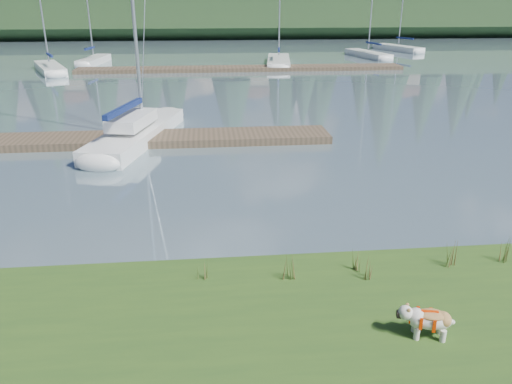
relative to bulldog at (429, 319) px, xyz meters
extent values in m
plane|color=slate|center=(-2.46, 34.44, -0.68)|extent=(200.00, 200.00, 0.00)
cube|color=#1B3118|center=(-2.46, 77.44, 1.82)|extent=(200.00, 20.00, 5.00)
cylinder|color=silver|center=(-0.19, -0.06, -0.23)|extent=(0.10, 0.10, 0.20)
cylinder|color=silver|center=(-0.15, 0.14, -0.23)|extent=(0.10, 0.10, 0.20)
cylinder|color=silver|center=(0.20, -0.15, -0.23)|extent=(0.10, 0.10, 0.20)
cylinder|color=silver|center=(0.25, 0.05, -0.23)|extent=(0.10, 0.10, 0.20)
ellipsoid|color=silver|center=(0.04, -0.01, -0.02)|extent=(0.72, 0.48, 0.31)
ellipsoid|color=#AA783F|center=(0.04, -0.01, 0.08)|extent=(0.52, 0.41, 0.11)
ellipsoid|color=silver|center=(-0.36, 0.08, 0.08)|extent=(0.28, 0.29, 0.23)
cube|color=black|center=(-0.46, 0.11, 0.04)|extent=(0.10, 0.13, 0.09)
cube|color=white|center=(-6.24, 13.76, -0.46)|extent=(3.45, 7.62, 0.70)
ellipsoid|color=white|center=(-5.33, 17.36, -0.46)|extent=(2.07, 2.36, 0.70)
cube|color=#0F1C4C|center=(-6.50, 12.70, 0.87)|extent=(1.02, 3.32, 0.20)
cube|color=white|center=(-6.34, 13.35, 0.27)|extent=(1.80, 2.91, 0.45)
cube|color=#4C3D2C|center=(-6.46, 13.44, -0.53)|extent=(16.00, 2.00, 0.30)
cube|color=#4C3D2C|center=(-0.46, 34.44, -0.53)|extent=(26.00, 2.20, 0.30)
cube|color=white|center=(-15.53, 35.02, -0.46)|extent=(4.17, 7.09, 0.70)
ellipsoid|color=white|center=(-16.88, 38.26, -0.46)|extent=(2.15, 2.36, 0.70)
cube|color=#0F1C4C|center=(-15.16, 34.13, 0.72)|extent=(1.26, 2.65, 0.20)
cube|color=white|center=(-13.15, 40.04, -0.46)|extent=(2.00, 6.16, 0.70)
ellipsoid|color=white|center=(-12.83, 43.05, -0.46)|extent=(1.49, 1.78, 0.70)
cube|color=#0F1C4C|center=(-13.23, 39.22, 0.72)|extent=(0.45, 2.41, 0.20)
cube|color=white|center=(3.00, 37.78, -0.46)|extent=(2.98, 8.33, 0.70)
ellipsoid|color=white|center=(3.57, 41.82, -0.46)|extent=(2.07, 2.45, 0.70)
cube|color=#0F1C4C|center=(2.84, 36.68, 0.72)|extent=(0.65, 3.24, 0.20)
cube|color=white|center=(12.49, 42.58, -0.46)|extent=(2.85, 6.99, 0.70)
ellipsoid|color=white|center=(11.82, 45.92, -0.46)|extent=(1.82, 2.11, 0.70)
cube|color=#0F1C4C|center=(12.67, 41.66, 0.72)|extent=(0.73, 2.70, 0.20)
cube|color=white|center=(17.80, 48.59, -0.46)|extent=(3.64, 6.89, 0.70)
ellipsoid|color=white|center=(16.70, 51.79, -0.46)|extent=(1.99, 2.22, 0.70)
cube|color=#0F1C4C|center=(18.09, 47.72, 0.72)|extent=(1.06, 2.61, 0.20)
cone|color=#475B23|center=(-1.99, 2.00, -0.02)|extent=(0.03, 0.03, 0.62)
cone|color=brown|center=(-1.88, 1.93, -0.08)|extent=(0.03, 0.03, 0.50)
cone|color=#475B23|center=(-1.93, 2.03, 0.01)|extent=(0.03, 0.03, 0.68)
cone|color=brown|center=(-1.85, 1.97, -0.11)|extent=(0.03, 0.03, 0.43)
cone|color=#475B23|center=(-1.97, 1.92, -0.05)|extent=(0.03, 0.03, 0.56)
cone|color=#475B23|center=(-0.57, 2.19, -0.12)|extent=(0.03, 0.03, 0.42)
cone|color=brown|center=(-0.46, 2.12, -0.16)|extent=(0.03, 0.03, 0.34)
cone|color=#475B23|center=(-0.51, 2.22, -0.10)|extent=(0.03, 0.03, 0.46)
cone|color=brown|center=(-0.43, 2.16, -0.18)|extent=(0.03, 0.03, 0.29)
cone|color=#475B23|center=(-0.55, 2.11, -0.14)|extent=(0.03, 0.03, 0.38)
cone|color=#475B23|center=(1.36, 2.18, -0.03)|extent=(0.03, 0.03, 0.60)
cone|color=brown|center=(1.47, 2.11, -0.09)|extent=(0.03, 0.03, 0.48)
cone|color=#475B23|center=(1.42, 2.21, 0.00)|extent=(0.03, 0.03, 0.66)
cone|color=brown|center=(1.50, 2.15, -0.12)|extent=(0.03, 0.03, 0.42)
cone|color=#475B23|center=(1.38, 2.10, -0.06)|extent=(0.03, 0.03, 0.54)
cone|color=#475B23|center=(-3.65, 2.19, -0.13)|extent=(0.03, 0.03, 0.41)
cone|color=brown|center=(-3.54, 2.12, -0.17)|extent=(0.03, 0.03, 0.32)
cone|color=#475B23|center=(-3.59, 2.22, -0.11)|extent=(0.03, 0.03, 0.45)
cone|color=brown|center=(-3.51, 2.16, -0.19)|extent=(0.03, 0.03, 0.28)
cone|color=#475B23|center=(-3.63, 2.11, -0.15)|extent=(0.03, 0.03, 0.37)
cone|color=#475B23|center=(-0.48, 1.87, -0.11)|extent=(0.03, 0.03, 0.45)
cone|color=brown|center=(-0.37, 1.80, -0.15)|extent=(0.03, 0.03, 0.36)
cone|color=#475B23|center=(-0.42, 1.90, -0.08)|extent=(0.03, 0.03, 0.49)
cone|color=brown|center=(-0.34, 1.84, -0.17)|extent=(0.03, 0.03, 0.31)
cone|color=#475B23|center=(-0.46, 1.79, -0.13)|extent=(0.03, 0.03, 0.40)
cone|color=#475B23|center=(2.55, 2.24, -0.06)|extent=(0.03, 0.03, 0.55)
cone|color=brown|center=(2.66, 2.17, -0.11)|extent=(0.03, 0.03, 0.44)
cone|color=#475B23|center=(2.61, 2.27, -0.03)|extent=(0.03, 0.03, 0.60)
cone|color=brown|center=(2.69, 2.21, -0.14)|extent=(0.03, 0.03, 0.38)
cone|color=#475B23|center=(2.57, 2.16, -0.09)|extent=(0.03, 0.03, 0.49)
cube|color=#33281C|center=(-2.46, 2.84, -0.61)|extent=(60.00, 0.50, 0.14)
camera|label=1|loc=(-3.39, -6.34, 4.75)|focal=35.00mm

